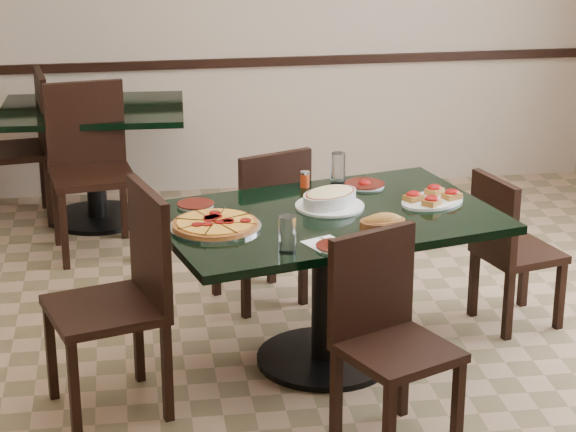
{
  "coord_description": "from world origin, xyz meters",
  "views": [
    {
      "loc": [
        -0.78,
        -4.79,
        2.46
      ],
      "look_at": [
        -0.06,
        0.0,
        0.75
      ],
      "focal_mm": 70.0,
      "sensor_mm": 36.0,
      "label": 1
    }
  ],
  "objects": [
    {
      "name": "lasagna_casserole",
      "position": [
        0.15,
        0.09,
        0.8
      ],
      "size": [
        0.35,
        0.33,
        0.09
      ],
      "rotation": [
        0.0,
        0.0,
        0.59
      ],
      "color": "silver",
      "rests_on": "main_table"
    },
    {
      "name": "pepper_shaker",
      "position": [
        0.08,
        0.41,
        0.79
      ],
      "size": [
        0.05,
        0.05,
        0.08
      ],
      "color": "red",
      "rests_on": "main_table"
    },
    {
      "name": "water_glass_b",
      "position": [
        -0.13,
        -0.46,
        0.83
      ],
      "size": [
        0.07,
        0.07,
        0.16
      ],
      "primitive_type": "cylinder",
      "color": "silver",
      "rests_on": "main_table"
    },
    {
      "name": "pepperoni_pizza",
      "position": [
        -0.41,
        -0.12,
        0.77
      ],
      "size": [
        0.41,
        0.41,
        0.04
      ],
      "rotation": [
        0.0,
        0.0,
        0.45
      ],
      "color": "silver",
      "rests_on": "main_table"
    },
    {
      "name": "bruschetta_platter",
      "position": [
        0.64,
        0.09,
        0.77
      ],
      "size": [
        0.42,
        0.38,
        0.05
      ],
      "rotation": [
        0.0,
        0.0,
        0.55
      ],
      "color": "silver",
      "rests_on": "main_table"
    },
    {
      "name": "room_shell",
      "position": [
        1.02,
        1.73,
        1.17
      ],
      "size": [
        5.5,
        5.5,
        5.5
      ],
      "color": "white",
      "rests_on": "floor"
    },
    {
      "name": "main_table",
      "position": [
        0.12,
        -0.01,
        0.57
      ],
      "size": [
        1.72,
        1.33,
        0.75
      ],
      "rotation": [
        0.0,
        0.0,
        0.25
      ],
      "color": "black",
      "rests_on": "floor"
    },
    {
      "name": "floor",
      "position": [
        0.0,
        0.0,
        0.0
      ],
      "size": [
        5.5,
        5.5,
        0.0
      ],
      "primitive_type": "plane",
      "color": "#937355",
      "rests_on": "ground"
    },
    {
      "name": "side_plate_near",
      "position": [
        0.08,
        -0.44,
        0.76
      ],
      "size": [
        0.17,
        0.17,
        0.02
      ],
      "rotation": [
        0.0,
        0.0,
        0.45
      ],
      "color": "silver",
      "rests_on": "main_table"
    },
    {
      "name": "back_chair_left",
      "position": [
        -1.41,
        2.3,
        0.54
      ],
      "size": [
        0.51,
        0.51,
        0.96
      ],
      "rotation": [
        0.0,
        0.0,
        -1.42
      ],
      "color": "black",
      "rests_on": "floor"
    },
    {
      "name": "napkin_setting",
      "position": [
        0.04,
        -0.39,
        0.75
      ],
      "size": [
        0.2,
        0.2,
        0.01
      ],
      "rotation": [
        0.0,
        0.0,
        0.42
      ],
      "color": "white",
      "rests_on": "main_table"
    },
    {
      "name": "bread_basket",
      "position": [
        0.31,
        -0.29,
        0.79
      ],
      "size": [
        0.22,
        0.17,
        0.09
      ],
      "rotation": [
        0.0,
        0.0,
        0.13
      ],
      "color": "brown",
      "rests_on": "main_table"
    },
    {
      "name": "side_plate_far_r",
      "position": [
        0.38,
        0.38,
        0.76
      ],
      "size": [
        0.2,
        0.2,
        0.03
      ],
      "rotation": [
        0.0,
        0.0,
        0.11
      ],
      "color": "silver",
      "rests_on": "main_table"
    },
    {
      "name": "back_table",
      "position": [
        -0.98,
        2.21,
        0.52
      ],
      "size": [
        1.19,
        0.89,
        0.75
      ],
      "rotation": [
        0.0,
        0.0,
        -0.05
      ],
      "color": "black",
      "rests_on": "floor"
    },
    {
      "name": "chair_right",
      "position": [
        1.1,
        0.27,
        0.44
      ],
      "size": [
        0.46,
        0.46,
        0.8
      ],
      "rotation": [
        0.0,
        0.0,
        1.84
      ],
      "color": "black",
      "rests_on": "floor"
    },
    {
      "name": "back_chair_near",
      "position": [
        -1.0,
        1.71,
        0.57
      ],
      "size": [
        0.53,
        0.53,
        1.0
      ],
      "rotation": [
        0.0,
        0.0,
        0.15
      ],
      "color": "black",
      "rests_on": "floor"
    },
    {
      "name": "chair_far",
      "position": [
        -0.07,
        0.7,
        0.49
      ],
      "size": [
        0.53,
        0.53,
        0.87
      ],
      "rotation": [
        0.0,
        0.0,
        3.52
      ],
      "color": "black",
      "rests_on": "floor"
    },
    {
      "name": "water_glass_a",
      "position": [
        0.26,
        0.45,
        0.83
      ],
      "size": [
        0.07,
        0.07,
        0.16
      ],
      "primitive_type": "cylinder",
      "color": "silver",
      "rests_on": "main_table"
    },
    {
      "name": "chair_left",
      "position": [
        -0.81,
        -0.3,
        0.56
      ],
      "size": [
        0.58,
        0.58,
        1.0
      ],
      "rotation": [
        0.0,
        0.0,
        -1.29
      ],
      "color": "black",
      "rests_on": "floor"
    },
    {
      "name": "side_plate_far_l",
      "position": [
        -0.47,
        0.2,
        0.76
      ],
      "size": [
        0.17,
        0.17,
        0.02
      ],
      "rotation": [
        0.0,
        0.0,
        0.12
      ],
      "color": "silver",
      "rests_on": "main_table"
    },
    {
      "name": "chair_near",
      "position": [
        0.24,
        -0.73,
        0.5
      ],
      "size": [
        0.55,
        0.55,
        0.89
      ],
      "rotation": [
        0.0,
        0.0,
        0.43
      ],
      "color": "black",
      "rests_on": "floor"
    }
  ]
}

